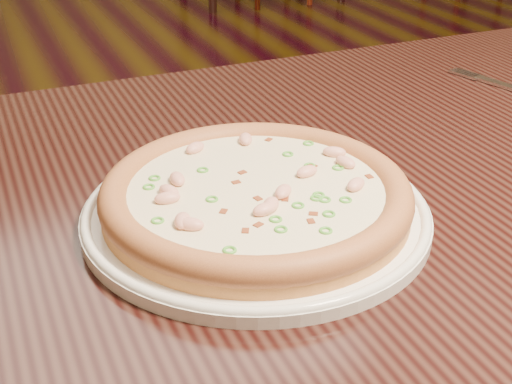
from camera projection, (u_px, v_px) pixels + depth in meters
name	position (u px, v px, depth m)	size (l,w,h in m)	color
hero_table	(336.00, 253.00, 0.81)	(1.20, 0.80, 0.75)	black
plate	(256.00, 212.00, 0.68)	(0.33, 0.33, 0.02)	white
pizza	(256.00, 195.00, 0.67)	(0.29, 0.29, 0.03)	#CC873D
fork	(507.00, 86.00, 1.01)	(0.06, 0.17, 0.00)	silver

